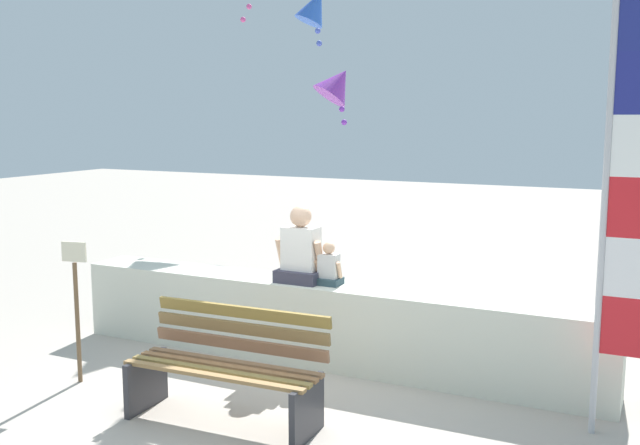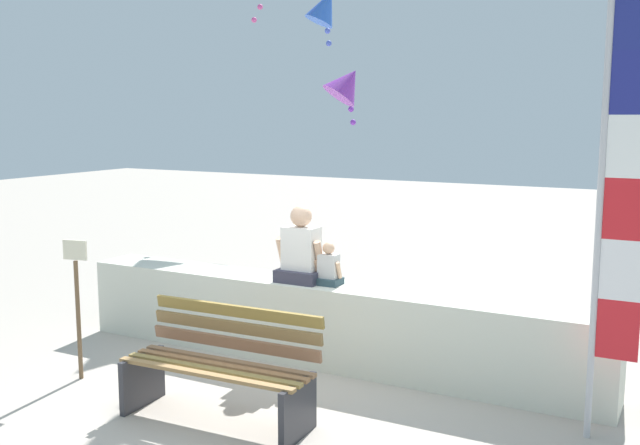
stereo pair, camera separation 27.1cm
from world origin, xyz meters
TOP-DOWN VIEW (x-y plane):
  - ground_plane at (0.00, 0.00)m, footprint 40.00×40.00m
  - seawall_ledge at (0.00, 1.15)m, footprint 5.47×0.54m
  - park_bench at (-0.12, -0.42)m, footprint 1.62×0.66m
  - person_adult at (-0.25, 1.13)m, footprint 0.49×0.36m
  - person_child at (0.05, 1.13)m, footprint 0.27×0.20m
  - flag_banner at (2.66, 0.59)m, footprint 0.35×0.05m
  - kite_blue at (-1.74, 4.49)m, footprint 0.73×0.70m
  - kite_purple at (-1.33, 4.37)m, footprint 0.86×0.86m
  - sign_post at (-1.79, -0.31)m, footprint 0.24×0.07m

SIDE VIEW (x-z plane):
  - ground_plane at x=0.00m, z-range 0.00..0.00m
  - seawall_ledge at x=0.00m, z-range 0.00..0.80m
  - park_bench at x=-0.12m, z-range -0.03..0.86m
  - sign_post at x=-1.79m, z-range 0.12..1.43m
  - person_child at x=0.05m, z-range 0.75..1.17m
  - person_adult at x=-0.25m, z-range 0.71..1.47m
  - flag_banner at x=2.66m, z-range 0.19..3.52m
  - kite_purple at x=-1.33m, z-range 2.40..3.31m
  - kite_blue at x=-1.74m, z-range 3.50..4.38m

